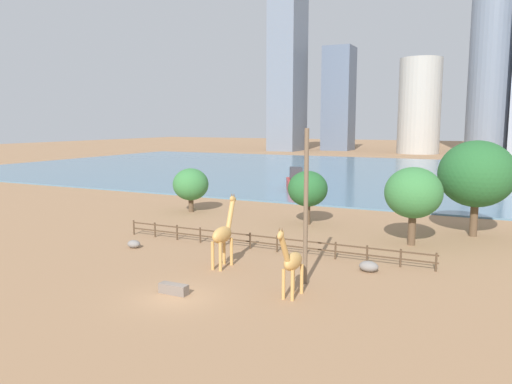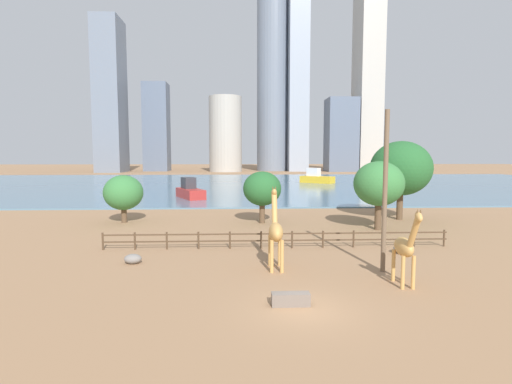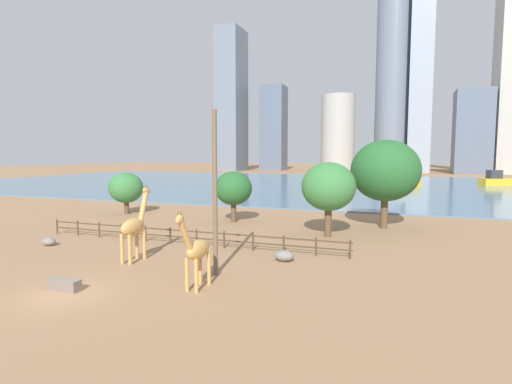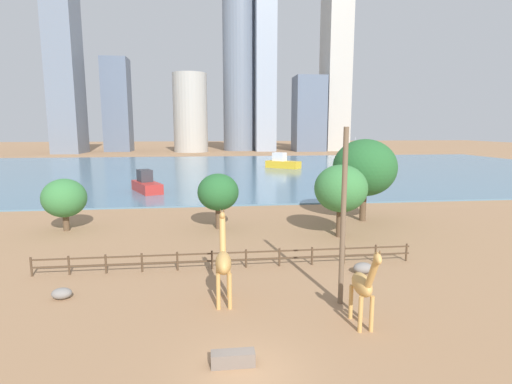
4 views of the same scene
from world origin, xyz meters
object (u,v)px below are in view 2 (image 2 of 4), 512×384
feeding_trough (291,299)px  tree_center_broad (262,189)px  giraffe_tall (276,231)px  tree_left_large (123,193)px  tree_left_small (379,184)px  utility_pole (385,192)px  boulder_by_pole (133,259)px  boat_sailboat (387,176)px  boulder_near_fence (403,248)px  giraffe_companion (405,248)px  tree_right_tall (401,169)px  boat_tug (190,191)px  boat_ferry (316,178)px

feeding_trough → tree_center_broad: bearing=89.9°
giraffe_tall → tree_left_large: bearing=40.0°
giraffe_tall → feeding_trough: bearing=-177.9°
tree_left_small → utility_pole: bearing=-108.3°
boulder_by_pole → boat_sailboat: (46.30, 78.49, 1.05)m
boulder_near_fence → tree_left_large: tree_left_large is taller
boulder_near_fence → giraffe_companion: bearing=-112.2°
tree_right_tall → boulder_by_pole: bearing=-145.8°
boulder_near_fence → boulder_by_pole: size_ratio=1.16×
utility_pole → boat_tug: (-16.36, 40.14, -3.55)m
tree_right_tall → giraffe_tall: bearing=-130.2°
tree_left_large → boat_sailboat: boat_sailboat is taller
feeding_trough → boat_tug: 46.44m
tree_left_large → boat_sailboat: 80.89m
tree_center_broad → boat_sailboat: bearing=59.8°
giraffe_companion → boulder_near_fence: giraffe_companion is taller
giraffe_companion → tree_left_large: (-20.78, 21.13, 1.02)m
boulder_by_pole → tree_left_large: (-5.04, 16.00, 2.80)m
boat_ferry → boat_tug: bearing=-89.3°
boat_tug → tree_center_broad: bearing=-0.7°
feeding_trough → boat_ferry: (16.67, 78.32, 1.13)m
boulder_near_fence → tree_left_large: (-23.62, 14.17, 2.75)m
boat_sailboat → giraffe_companion: bearing=-135.9°
giraffe_tall → feeding_trough: (0.13, -6.16, -2.04)m
tree_right_tall → boat_tug: tree_right_tall is taller
feeding_trough → boat_ferry: bearing=78.0°
boulder_near_fence → boat_ferry: boat_ferry is taller
boulder_near_fence → tree_left_small: bearing=81.3°
tree_left_small → boat_ferry: tree_left_small is taller
tree_left_small → feeding_trough: bearing=-120.0°
tree_left_large → tree_left_small: 25.56m
boulder_near_fence → feeding_trough: size_ratio=0.73×
tree_right_tall → feeding_trough: bearing=-122.0°
boulder_near_fence → boat_tug: (-19.37, 35.88, 0.93)m
giraffe_tall → boulder_near_fence: bearing=-69.9°
boulder_near_fence → boat_sailboat: bearing=70.1°
boulder_by_pole → boat_tug: 37.72m
giraffe_tall → tree_center_broad: size_ratio=0.94×
giraffe_companion → boulder_near_fence: 7.71m
tree_center_broad → utility_pole: bearing=-70.3°
feeding_trough → boulder_by_pole: bearing=140.6°
giraffe_tall → boat_ferry: 74.09m
giraffe_companion → boat_tug: 45.92m
tree_right_tall → boat_sailboat: 65.77m
feeding_trough → tree_left_small: tree_left_small is taller
tree_center_broad → tree_right_tall: 15.30m
utility_pole → boulder_by_pole: utility_pole is taller
tree_left_large → boat_ferry: 62.88m
tree_left_large → tree_center_broad: tree_center_broad is taller
tree_left_large → tree_center_broad: bearing=-3.9°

